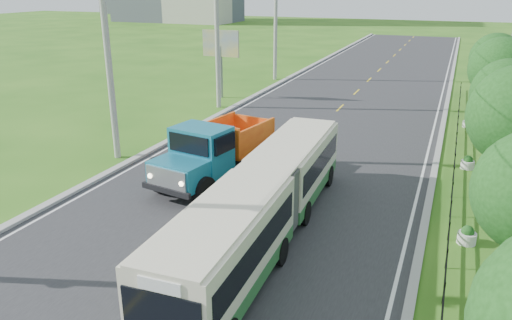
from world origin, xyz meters
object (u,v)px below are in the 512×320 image
Objects in this scene: streetlight_far at (510,39)px; pole_near at (109,59)px; tree_fourth at (507,98)px; dump_truck at (214,148)px; planter_mid at (468,163)px; pole_far at (276,23)px; planter_near at (467,236)px; pole_mid at (218,36)px; planter_far at (468,123)px; tree_fifth at (501,72)px; bus at (264,199)px; tree_back at (496,61)px; billboard_left at (221,48)px.

pole_near is at bearing -134.86° from streetlight_far.
dump_truck is (-12.00, -6.18, -2.02)m from tree_fourth.
pole_near is 18.23m from planter_mid.
pole_far is 14.93× the size of planter_near.
pole_mid is 17.56m from planter_far.
tree_fifth is (0.00, 6.00, 0.27)m from tree_fourth.
pole_mid is at bearing 90.00° from pole_near.
bus is (-6.61, -10.47, 1.31)m from planter_mid.
streetlight_far reaches higher than planter_mid.
pole_far is 1.82× the size of tree_back.
tree_back is 2.37m from streetlight_far.
streetlight_far reaches higher than billboard_left.
planter_far is at bearing -6.31° from billboard_left.
pole_near is 15.10m from billboard_left.
dump_truck is at bearing -127.42° from planter_far.
planter_mid is (-1.26, -6.14, -3.57)m from tree_fifth.
pole_mid is 18.18m from tree_fifth.
tree_fourth is 1.04× the size of billboard_left.
streetlight_far is (0.79, 7.86, 1.05)m from tree_fifth.
billboard_left is 0.38× the size of bus.
tree_fourth is 13.65m from dump_truck.
dump_truck is at bearing -76.27° from pole_far.
pole_near is at bearing -90.00° from pole_far.
planter_near is at bearing -41.65° from pole_mid.
dump_truck reaches higher than planter_mid.
tree_back is (18.12, -6.86, -1.44)m from pole_far.
pole_mid reaches higher than tree_back.
planter_mid is at bearing -22.54° from pole_mid.
tree_fifth is at bearing 54.94° from dump_truck.
pole_far is at bearing 159.26° from tree_back.
billboard_left is (-19.36, 3.86, 0.01)m from tree_fifth.
planter_near is at bearing -0.83° from dump_truck.
pole_far is 0.73× the size of bus.
billboard_left reaches higher than dump_truck.
pole_near reaches higher than billboard_left.
pole_mid is 3.47m from billboard_left.
planter_near is 1.00× the size of planter_far.
planter_near is 1.00× the size of planter_mid.
planter_mid is 0.10× the size of dump_truck.
streetlight_far reaches higher than planter_far.
tree_fourth is (18.12, -18.86, -1.51)m from pole_far.
billboard_left is (-19.36, -2.14, 0.21)m from tree_back.
billboard_left is at bearing 153.01° from tree_fourth.
pole_mid is at bearing -164.16° from tree_back.
streetlight_far is 26.17m from bus.
pole_near reaches higher than bus.
billboard_left is at bearing -173.69° from tree_back.
planter_mid is (-2.04, -14.00, -4.62)m from streetlight_far.
planter_far is 18.56m from billboard_left.
planter_mid is at bearing 38.85° from dump_truck.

